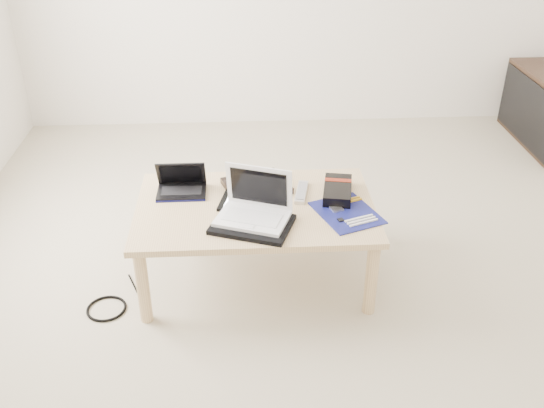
{
  "coord_description": "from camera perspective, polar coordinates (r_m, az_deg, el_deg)",
  "views": [
    {
      "loc": [
        -0.42,
        -2.4,
        1.81
      ],
      "look_at": [
        -0.29,
        0.02,
        0.41
      ],
      "focal_mm": 40.0,
      "sensor_mm": 36.0,
      "label": 1
    }
  ],
  "objects": [
    {
      "name": "remote",
      "position": [
        2.89,
        2.79,
        1.13
      ],
      "size": [
        0.09,
        0.22,
        0.02
      ],
      "color": "#B2B2B6",
      "rests_on": "coffee_table"
    },
    {
      "name": "cable_coil",
      "position": [
        2.78,
        -2.84,
        -0.18
      ],
      "size": [
        0.11,
        0.11,
        0.01
      ],
      "primitive_type": "torus",
      "rotation": [
        0.0,
        0.0,
        -0.08
      ],
      "color": "black",
      "rests_on": "coffee_table"
    },
    {
      "name": "book",
      "position": [
        2.93,
        -1.48,
        1.74
      ],
      "size": [
        0.35,
        0.32,
        0.03
      ],
      "color": "black",
      "rests_on": "coffee_table"
    },
    {
      "name": "motherboard",
      "position": [
        2.75,
        7.09,
        -0.81
      ],
      "size": [
        0.33,
        0.37,
        0.01
      ],
      "color": "#0D1155",
      "rests_on": "coffee_table"
    },
    {
      "name": "neoprene_sleeve",
      "position": [
        2.64,
        -1.87,
        -1.94
      ],
      "size": [
        0.4,
        0.34,
        0.02
      ],
      "primitive_type": "cube",
      "rotation": [
        0.0,
        0.0,
        -0.35
      ],
      "color": "black",
      "rests_on": "coffee_table"
    },
    {
      "name": "floor_cable_trail",
      "position": [
        2.95,
        -12.39,
        -8.47
      ],
      "size": [
        0.15,
        0.34,
        0.01
      ],
      "primitive_type": "cylinder",
      "rotation": [
        1.57,
        0.0,
        0.41
      ],
      "color": "black",
      "rests_on": "ground"
    },
    {
      "name": "gpu_box",
      "position": [
        2.88,
        6.18,
        1.25
      ],
      "size": [
        0.17,
        0.27,
        0.06
      ],
      "color": "black",
      "rests_on": "coffee_table"
    },
    {
      "name": "ground",
      "position": [
        3.03,
        5.44,
        -6.63
      ],
      "size": [
        4.0,
        4.0,
        0.0
      ],
      "primitive_type": "plane",
      "color": "beige",
      "rests_on": "ground"
    },
    {
      "name": "floor_cable_coil",
      "position": [
        2.91,
        -15.31,
        -9.47
      ],
      "size": [
        0.19,
        0.19,
        0.01
      ],
      "primitive_type": "torus",
      "rotation": [
        0.0,
        0.0,
        -0.03
      ],
      "color": "black",
      "rests_on": "ground"
    },
    {
      "name": "white_laptop",
      "position": [
        2.65,
        -1.64,
        -0.31
      ],
      "size": [
        0.36,
        0.31,
        0.22
      ],
      "color": "white",
      "rests_on": "neoprene_sleeve"
    },
    {
      "name": "tablet",
      "position": [
        2.81,
        -2.05,
        0.25
      ],
      "size": [
        0.31,
        0.26,
        0.01
      ],
      "color": "black",
      "rests_on": "coffee_table"
    },
    {
      "name": "netbook",
      "position": [
        2.92,
        -8.52,
        1.7
      ],
      "size": [
        0.23,
        0.17,
        0.16
      ],
      "color": "black",
      "rests_on": "coffee_table"
    },
    {
      "name": "coffee_table",
      "position": [
        2.82,
        -1.57,
        -0.99
      ],
      "size": [
        1.1,
        0.7,
        0.4
      ],
      "color": "#D5B680",
      "rests_on": "ground"
    }
  ]
}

